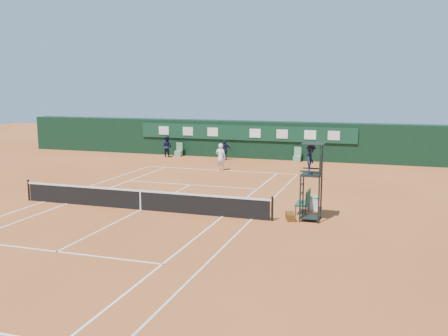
{
  "coord_description": "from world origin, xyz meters",
  "views": [
    {
      "loc": [
        10.93,
        -20.79,
        5.85
      ],
      "look_at": [
        2.23,
        6.0,
        1.2
      ],
      "focal_mm": 40.0,
      "sensor_mm": 36.0,
      "label": 1
    }
  ],
  "objects_px": {
    "umpire_chair": "(311,165)",
    "player": "(221,157)",
    "tennis_net": "(140,199)",
    "player_bench": "(305,200)",
    "cooler": "(313,203)"
  },
  "relations": [
    {
      "from": "player_bench",
      "to": "player",
      "type": "distance_m",
      "value": 12.49
    },
    {
      "from": "umpire_chair",
      "to": "player",
      "type": "distance_m",
      "value": 13.8
    },
    {
      "from": "player_bench",
      "to": "player",
      "type": "height_order",
      "value": "player"
    },
    {
      "from": "tennis_net",
      "to": "cooler",
      "type": "relative_size",
      "value": 20.0
    },
    {
      "from": "umpire_chair",
      "to": "player",
      "type": "xyz_separation_m",
      "value": [
        -7.87,
        11.23,
        -1.51
      ]
    },
    {
      "from": "umpire_chair",
      "to": "player",
      "type": "relative_size",
      "value": 1.8
    },
    {
      "from": "umpire_chair",
      "to": "player_bench",
      "type": "distance_m",
      "value": 2.27
    },
    {
      "from": "tennis_net",
      "to": "player_bench",
      "type": "bearing_deg",
      "value": 13.69
    },
    {
      "from": "cooler",
      "to": "player",
      "type": "bearing_deg",
      "value": 130.02
    },
    {
      "from": "player_bench",
      "to": "cooler",
      "type": "xyz_separation_m",
      "value": [
        0.26,
        0.83,
        -0.27
      ]
    },
    {
      "from": "player_bench",
      "to": "player",
      "type": "xyz_separation_m",
      "value": [
        -7.45,
        10.01,
        0.35
      ]
    },
    {
      "from": "player",
      "to": "cooler",
      "type": "bearing_deg",
      "value": 124.83
    },
    {
      "from": "tennis_net",
      "to": "player_bench",
      "type": "relative_size",
      "value": 10.75
    },
    {
      "from": "tennis_net",
      "to": "player",
      "type": "distance_m",
      "value": 11.86
    },
    {
      "from": "tennis_net",
      "to": "player",
      "type": "relative_size",
      "value": 6.79
    }
  ]
}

